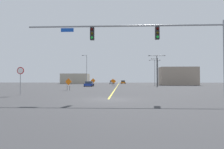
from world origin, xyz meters
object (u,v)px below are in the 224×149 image
at_px(construction_sign_left_shoulder, 113,81).
at_px(construction_sign_median_far, 114,82).
at_px(street_lamp_far_left, 157,71).
at_px(car_orange_approaching, 123,82).
at_px(street_lamp_far_right, 155,70).
at_px(traffic_signal_assembly, 153,38).
at_px(construction_sign_right_lane, 68,83).
at_px(street_lamp_mid_left, 86,69).
at_px(stop_sign, 20,75).
at_px(car_blue_near, 89,84).
at_px(car_silver_far, 112,82).
at_px(street_lamp_near_left, 157,68).
at_px(construction_sign_median_near, 93,81).

relative_size(construction_sign_left_shoulder, construction_sign_median_far, 1.05).
xyz_separation_m(street_lamp_far_left, car_orange_approaching, (-8.56, 34.66, -3.38)).
bearing_deg(street_lamp_far_right, traffic_signal_assembly, -99.65).
height_order(traffic_signal_assembly, construction_sign_right_lane, traffic_signal_assembly).
relative_size(construction_sign_right_lane, car_orange_approaching, 0.43).
relative_size(traffic_signal_assembly, street_lamp_mid_left, 1.69).
height_order(stop_sign, street_lamp_far_right, street_lamp_far_right).
xyz_separation_m(street_lamp_mid_left, construction_sign_left_shoulder, (8.48, 0.74, -4.02)).
bearing_deg(car_blue_near, construction_sign_median_far, 27.80).
height_order(construction_sign_left_shoulder, car_blue_near, construction_sign_left_shoulder).
xyz_separation_m(traffic_signal_assembly, car_silver_far, (-6.57, 66.74, -4.44)).
bearing_deg(stop_sign, construction_sign_median_far, 74.82).
bearing_deg(traffic_signal_assembly, car_silver_far, 95.62).
distance_m(street_lamp_mid_left, construction_sign_median_far, 15.43).
distance_m(traffic_signal_assembly, construction_sign_right_lane, 18.44).
bearing_deg(construction_sign_median_far, construction_sign_right_lane, -106.34).
height_order(stop_sign, street_lamp_mid_left, street_lamp_mid_left).
height_order(street_lamp_near_left, construction_sign_right_lane, street_lamp_near_left).
height_order(street_lamp_far_right, car_blue_near, street_lamp_far_right).
bearing_deg(traffic_signal_assembly, car_blue_near, 108.12).
xyz_separation_m(construction_sign_left_shoulder, car_orange_approaching, (3.68, 22.41, -0.59)).
bearing_deg(construction_sign_median_far, street_lamp_far_left, 0.33).
relative_size(street_lamp_mid_left, construction_sign_right_lane, 5.12).
relative_size(stop_sign, street_lamp_near_left, 0.38).
bearing_deg(traffic_signal_assembly, street_lamp_far_left, 79.36).
height_order(street_lamp_near_left, construction_sign_median_near, street_lamp_near_left).
relative_size(street_lamp_near_left, street_lamp_far_left, 1.09).
bearing_deg(street_lamp_near_left, construction_sign_median_near, 163.73).
bearing_deg(street_lamp_mid_left, street_lamp_near_left, -32.69).
bearing_deg(street_lamp_far_right, construction_sign_left_shoulder, 164.89).
distance_m(construction_sign_right_lane, car_orange_approaching, 57.04).
xyz_separation_m(stop_sign, car_silver_far, (6.75, 62.86, -1.43)).
xyz_separation_m(construction_sign_left_shoulder, construction_sign_median_far, (0.86, -12.31, -0.07)).
distance_m(street_lamp_mid_left, car_silver_far, 21.17).
bearing_deg(car_silver_far, traffic_signal_assembly, -84.38).
bearing_deg(stop_sign, street_lamp_mid_left, 90.87).
bearing_deg(car_blue_near, stop_sign, -95.21).
bearing_deg(street_lamp_far_right, construction_sign_median_far, -144.31).
distance_m(traffic_signal_assembly, street_lamp_mid_left, 49.47).
xyz_separation_m(stop_sign, construction_sign_median_far, (8.68, 32.00, -0.91)).
bearing_deg(construction_sign_left_shoulder, car_blue_near, -108.54).
bearing_deg(car_blue_near, traffic_signal_assembly, -71.88).
bearing_deg(traffic_signal_assembly, construction_sign_left_shoulder, 96.50).
height_order(street_lamp_mid_left, construction_sign_median_far, street_lamp_mid_left).
height_order(construction_sign_median_far, car_orange_approaching, construction_sign_median_far).
relative_size(street_lamp_far_left, car_silver_far, 1.71).
relative_size(car_orange_approaching, car_silver_far, 1.04).
xyz_separation_m(stop_sign, street_lamp_near_left, (19.72, 30.49, 2.68)).
bearing_deg(construction_sign_left_shoulder, car_silver_far, 93.31).
relative_size(construction_sign_median_near, construction_sign_median_far, 1.12).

